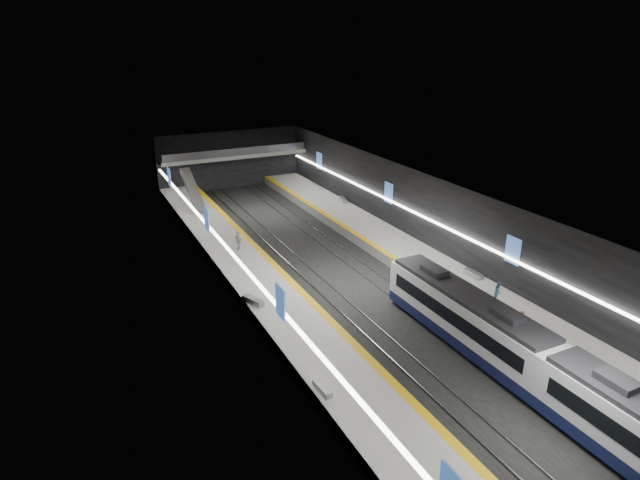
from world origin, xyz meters
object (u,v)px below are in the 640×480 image
train (552,373)px  passenger_right_a (521,322)px  passenger_right_b (498,292)px  bench_left_near (322,389)px  passenger_left_a (238,240)px  bench_right_far (343,200)px  bench_right_near (473,274)px  escalator (193,190)px  bench_left_far (253,301)px

train → passenger_right_a: 6.50m
passenger_right_a → passenger_right_b: passenger_right_a is taller
bench_left_near → passenger_right_a: (15.34, -0.18, 0.65)m
bench_left_near → passenger_left_a: size_ratio=0.91×
passenger_right_b → passenger_left_a: (-14.84, 19.22, 0.12)m
bench_right_far → passenger_left_a: 18.95m
train → bench_right_near: bearing=64.8°
train → bench_right_far: train is taller
bench_right_near → passenger_right_a: size_ratio=1.09×
passenger_left_a → bench_right_near: bearing=31.8°
bench_right_near → bench_right_far: size_ratio=0.98×
passenger_right_b → passenger_left_a: 24.28m
bench_left_near → passenger_right_b: (17.30, 4.12, 0.58)m
escalator → passenger_right_a: escalator is taller
passenger_left_a → bench_left_near: bearing=-21.7°
train → bench_right_far: (7.00, 38.32, -0.97)m
train → passenger_right_a: (3.34, 5.56, -0.35)m
bench_right_far → passenger_left_a: (-16.53, -9.23, 0.68)m
bench_left_far → bench_right_far: bearing=24.9°
escalator → bench_right_far: (17.00, -6.64, -1.67)m
bench_right_near → bench_right_far: bearing=84.1°
passenger_left_a → bench_left_far: bearing=-28.0°
bench_left_far → passenger_right_a: (15.34, -12.27, 0.60)m
train → bench_left_far: bearing=123.9°
passenger_right_a → train: bearing=173.7°
bench_right_far → passenger_right_a: size_ratio=1.11×
bench_right_far → passenger_left_a: bearing=-138.0°
bench_left_far → bench_right_near: bench_left_far is taller
bench_left_near → passenger_left_a: passenger_left_a is taller
bench_right_far → escalator: bearing=171.5°
bench_left_near → passenger_right_b: bearing=9.4°
passenger_right_a → passenger_left_a: (-12.87, 23.52, 0.06)m
bench_left_near → bench_right_near: bench_right_near is taller
bench_right_near → passenger_left_a: bearing=132.3°
bench_left_far → passenger_right_a: 19.65m
bench_left_far → bench_right_near: 19.03m
bench_left_near → train: bearing=-29.5°
escalator → passenger_right_b: escalator is taller
bench_left_near → escalator: bearing=83.1°
bench_right_near → passenger_right_b: 4.58m
escalator → bench_right_far: 18.33m
bench_right_near → passenger_right_b: (-1.37, -4.33, 0.56)m
train → escalator: size_ratio=3.76×
train → escalator: 46.06m
escalator → bench_right_far: size_ratio=4.25×
bench_left_near → bench_right_far: size_ratio=0.87×
bench_left_near → bench_right_near: bearing=20.4°
escalator → bench_left_far: size_ratio=3.93×
escalator → bench_right_near: (16.68, -30.76, -1.67)m
bench_left_near → bench_left_far: size_ratio=0.81×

